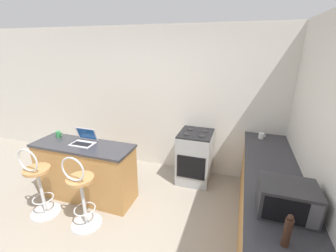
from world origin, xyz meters
TOP-DOWN VIEW (x-y plane):
  - wall_back at (0.00, 2.27)m, footprint 12.00×0.06m
  - breakfast_bar at (-0.64, 0.93)m, footprint 1.53×0.53m
  - counter_right at (1.95, 0.87)m, footprint 0.64×2.77m
  - bar_stool_near at (-0.98, 0.40)m, footprint 0.40×0.40m
  - bar_stool_far at (-0.29, 0.40)m, footprint 0.40×0.40m
  - laptop at (-0.64, 1.00)m, footprint 0.34×0.27m
  - microwave at (1.97, 0.30)m, footprint 0.46×0.36m
  - stove_range at (0.85, 1.92)m, footprint 0.54×0.61m
  - pepper_mill at (1.91, -0.08)m, footprint 0.06×0.06m
  - mug_green at (-1.17, 1.06)m, footprint 0.09×0.07m
  - mug_white at (1.87, 2.01)m, footprint 0.10×0.08m

SIDE VIEW (x-z plane):
  - stove_range at x=0.85m, z-range 0.00..0.90m
  - counter_right at x=1.95m, z-range 0.00..0.90m
  - breakfast_bar at x=-0.64m, z-range 0.00..0.90m
  - bar_stool_near at x=-0.98m, z-range -0.03..1.03m
  - bar_stool_far at x=-0.29m, z-range -0.03..1.03m
  - mug_white at x=1.87m, z-range 0.90..0.98m
  - mug_green at x=-1.17m, z-range 0.90..0.99m
  - laptop at x=-0.64m, z-range 0.84..1.06m
  - pepper_mill at x=1.91m, z-range 0.89..1.16m
  - microwave at x=1.97m, z-range 0.90..1.17m
  - wall_back at x=0.00m, z-range 0.00..2.60m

